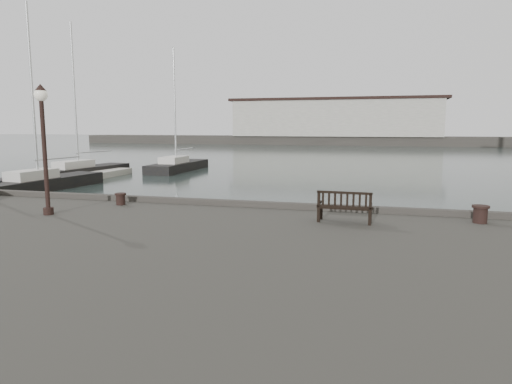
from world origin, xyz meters
TOP-DOWN VIEW (x-y plane):
  - ground at (0.00, 0.00)m, footprint 400.00×400.00m
  - pontoon at (-20.00, 10.00)m, footprint 2.00×24.00m
  - breakwater at (-4.56, 92.00)m, footprint 140.00×9.50m
  - bench at (1.48, -1.84)m, footprint 1.48×0.56m
  - bollard_left at (-5.94, -0.94)m, footprint 0.40×0.40m
  - bollard_right at (5.01, -0.96)m, footprint 0.54×0.54m
  - lamp_post at (-7.07, -3.02)m, footprint 0.38×0.38m
  - yacht_b at (-21.62, 18.62)m, footprint 3.13×9.97m
  - yacht_c at (-19.02, 10.91)m, footprint 2.93×9.31m
  - yacht_d at (-16.15, 25.55)m, footprint 2.65×9.48m

SIDE VIEW (x-z plane):
  - ground at x=0.00m, z-range 0.00..0.00m
  - yacht_d at x=-16.15m, z-range -5.71..6.18m
  - yacht_c at x=-19.02m, z-range -5.95..6.44m
  - yacht_b at x=-21.62m, z-range -6.24..6.74m
  - pontoon at x=-20.00m, z-range 0.00..0.50m
  - bollard_left at x=-5.94m, z-range 1.56..1.95m
  - bollard_right at x=5.01m, z-range 1.56..2.04m
  - bench at x=1.48m, z-range 1.41..2.25m
  - lamp_post at x=-7.07m, z-range 2.10..5.88m
  - breakwater at x=-4.56m, z-range -1.80..10.40m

